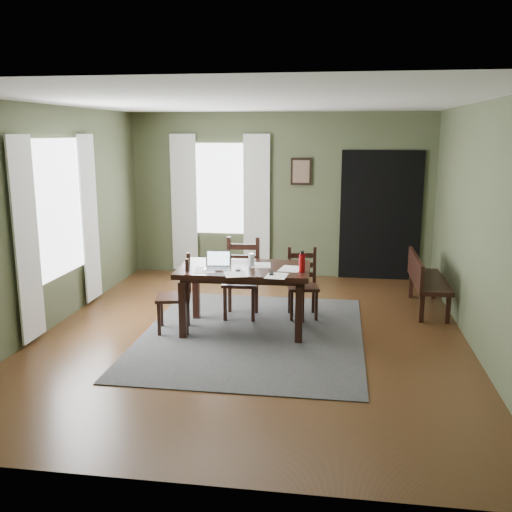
% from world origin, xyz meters
% --- Properties ---
extents(ground, '(5.00, 6.00, 0.01)m').
position_xyz_m(ground, '(0.00, 0.00, -0.01)').
color(ground, '#492C16').
extents(room_shell, '(5.02, 6.02, 2.71)m').
position_xyz_m(room_shell, '(0.00, 0.00, 1.80)').
color(room_shell, '#4A5235').
rests_on(room_shell, ground).
extents(rug, '(2.60, 3.20, 0.01)m').
position_xyz_m(rug, '(0.00, 0.00, 0.01)').
color(rug, '#393939').
rests_on(rug, ground).
extents(dining_table, '(1.59, 0.99, 0.78)m').
position_xyz_m(dining_table, '(-0.12, 0.16, 0.69)').
color(dining_table, black).
rests_on(dining_table, rug).
extents(chair_end, '(0.48, 0.48, 0.92)m').
position_xyz_m(chair_end, '(-0.91, -0.00, 0.46)').
color(chair_end, black).
rests_on(chair_end, rug).
extents(chair_back_left, '(0.45, 0.46, 1.02)m').
position_xyz_m(chair_back_left, '(-0.24, 0.69, 0.50)').
color(chair_back_left, black).
rests_on(chair_back_left, rug).
extents(chair_back_right, '(0.45, 0.45, 0.89)m').
position_xyz_m(chair_back_right, '(0.54, 0.80, 0.44)').
color(chair_back_right, black).
rests_on(chair_back_right, rug).
extents(bench, '(0.43, 1.32, 0.75)m').
position_xyz_m(bench, '(2.15, 1.34, 0.45)').
color(bench, black).
rests_on(bench, ground).
extents(laptop, '(0.32, 0.27, 0.21)m').
position_xyz_m(laptop, '(-0.42, 0.05, 0.84)').
color(laptop, '#B7B7BC').
rests_on(laptop, dining_table).
extents(computer_mouse, '(0.06, 0.09, 0.03)m').
position_xyz_m(computer_mouse, '(-0.16, -0.05, 0.81)').
color(computer_mouse, '#3F3F42').
rests_on(computer_mouse, dining_table).
extents(tv_remote, '(0.07, 0.17, 0.02)m').
position_xyz_m(tv_remote, '(0.24, -0.13, 0.80)').
color(tv_remote, black).
rests_on(tv_remote, dining_table).
extents(drinking_glass, '(0.08, 0.08, 0.16)m').
position_xyz_m(drinking_glass, '(-0.04, 0.20, 0.87)').
color(drinking_glass, silver).
rests_on(drinking_glass, dining_table).
extents(water_bottle, '(0.07, 0.07, 0.25)m').
position_xyz_m(water_bottle, '(0.58, 0.01, 0.90)').
color(water_bottle, '#AC0D10').
rests_on(water_bottle, dining_table).
extents(paper_a, '(0.29, 0.34, 0.00)m').
position_xyz_m(paper_a, '(-0.55, -0.07, 0.79)').
color(paper_a, white).
rests_on(paper_a, dining_table).
extents(paper_b, '(0.26, 0.32, 0.00)m').
position_xyz_m(paper_b, '(0.31, -0.22, 0.79)').
color(paper_b, white).
rests_on(paper_b, dining_table).
extents(paper_c, '(0.27, 0.33, 0.00)m').
position_xyz_m(paper_c, '(0.06, 0.27, 0.79)').
color(paper_c, white).
rests_on(paper_c, dining_table).
extents(paper_d, '(0.29, 0.35, 0.00)m').
position_xyz_m(paper_d, '(0.44, 0.14, 0.79)').
color(paper_d, white).
rests_on(paper_d, dining_table).
extents(paper_e, '(0.33, 0.37, 0.00)m').
position_xyz_m(paper_e, '(-0.17, -0.21, 0.79)').
color(paper_e, white).
rests_on(paper_e, dining_table).
extents(window_left, '(0.01, 1.30, 1.70)m').
position_xyz_m(window_left, '(-2.47, 0.20, 1.45)').
color(window_left, white).
rests_on(window_left, ground).
extents(window_back, '(1.00, 0.01, 1.50)m').
position_xyz_m(window_back, '(-1.00, 2.97, 1.45)').
color(window_back, white).
rests_on(window_back, ground).
extents(curtain_left_near, '(0.03, 0.48, 2.30)m').
position_xyz_m(curtain_left_near, '(-2.44, -0.62, 1.20)').
color(curtain_left_near, silver).
rests_on(curtain_left_near, ground).
extents(curtain_left_far, '(0.03, 0.48, 2.30)m').
position_xyz_m(curtain_left_far, '(-2.44, 1.02, 1.20)').
color(curtain_left_far, silver).
rests_on(curtain_left_far, ground).
extents(curtain_back_left, '(0.44, 0.03, 2.30)m').
position_xyz_m(curtain_back_left, '(-1.62, 2.94, 1.20)').
color(curtain_back_left, silver).
rests_on(curtain_back_left, ground).
extents(curtain_back_right, '(0.44, 0.03, 2.30)m').
position_xyz_m(curtain_back_right, '(-0.38, 2.94, 1.20)').
color(curtain_back_right, silver).
rests_on(curtain_back_right, ground).
extents(framed_picture, '(0.34, 0.03, 0.44)m').
position_xyz_m(framed_picture, '(0.35, 2.97, 1.75)').
color(framed_picture, black).
rests_on(framed_picture, ground).
extents(doorway_back, '(1.30, 0.03, 2.10)m').
position_xyz_m(doorway_back, '(1.65, 2.97, 1.05)').
color(doorway_back, black).
rests_on(doorway_back, ground).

